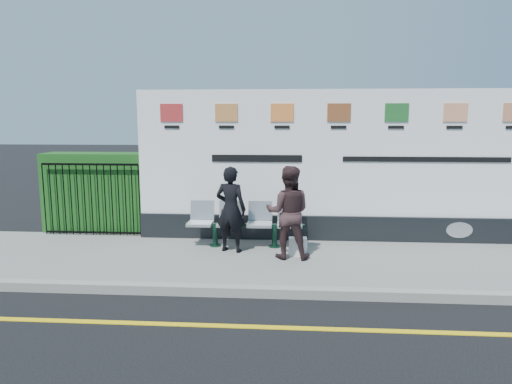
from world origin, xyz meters
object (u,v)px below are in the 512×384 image
Objects in this scene: woman_right at (288,212)px; bench at (245,234)px; billboard at (337,176)px; woman_left at (231,209)px.

bench is at bearing -35.42° from woman_right.
billboard reaches higher than woman_left.
bench is 0.69m from woman_left.
woman_left is at bearing -123.70° from bench.
billboard reaches higher than bench.
woman_left is 1.10m from woman_right.
billboard is 3.66× the size of bench.
bench is 1.34× the size of woman_right.
woman_left is at bearing -13.91° from woman_right.
bench is at bearing -159.78° from billboard.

